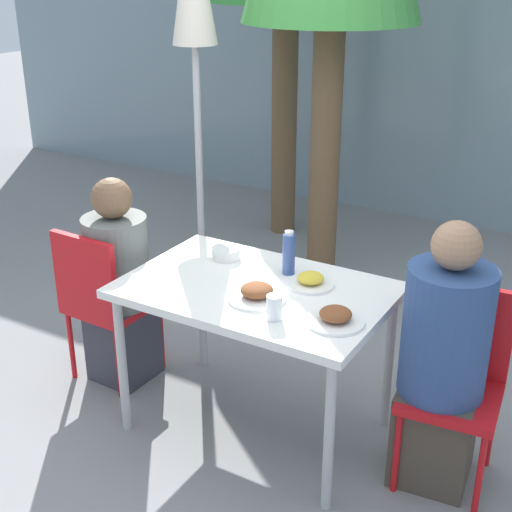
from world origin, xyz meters
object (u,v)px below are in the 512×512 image
object	(u,v)px
salad_bowl	(226,253)
chair_left	(102,296)
closed_umbrella	(194,19)
person_right	(442,366)
bottle	(289,253)
drinking_cup	(274,308)
person_left	(119,288)
chair_right	(456,371)

from	to	relation	value
salad_bowl	chair_left	bearing A→B (deg)	-157.32
closed_umbrella	person_right	bearing A→B (deg)	-26.21
bottle	salad_bowl	size ratio (longest dim) A/B	1.50
bottle	person_right	bearing A→B (deg)	-8.14
closed_umbrella	drinking_cup	xyz separation A→B (m)	(1.21, -1.22, -0.98)
person_left	chair_left	bearing A→B (deg)	-121.91
chair_right	person_right	distance (m)	0.11
chair_right	person_right	size ratio (longest dim) A/B	0.72
person_right	salad_bowl	distance (m)	1.16
chair_left	bottle	distance (m)	1.05
bottle	closed_umbrella	bearing A→B (deg)	142.97
closed_umbrella	drinking_cup	distance (m)	1.98
chair_right	person_right	xyz separation A→B (m)	(-0.04, -0.08, 0.06)
person_right	drinking_cup	xyz separation A→B (m)	(-0.62, -0.31, 0.25)
chair_left	closed_umbrella	distance (m)	1.66
chair_left	person_right	distance (m)	1.75
salad_bowl	closed_umbrella	bearing A→B (deg)	131.69
chair_right	closed_umbrella	xyz separation A→B (m)	(-1.88, 0.82, 1.29)
person_left	bottle	bearing A→B (deg)	12.66
person_right	bottle	xyz separation A→B (m)	(-0.79, 0.11, 0.30)
chair_left	chair_right	world-z (taller)	same
person_right	drinking_cup	bearing A→B (deg)	20.82
closed_umbrella	salad_bowl	bearing A→B (deg)	-48.31
chair_left	chair_right	xyz separation A→B (m)	(1.79, 0.22, 0.00)
person_right	drinking_cup	distance (m)	0.74
person_left	closed_umbrella	xyz separation A→B (m)	(-0.14, 0.96, 1.26)
chair_left	person_left	size ratio (longest dim) A/B	0.77
person_left	salad_bowl	size ratio (longest dim) A/B	7.91
chair_left	bottle	xyz separation A→B (m)	(0.96, 0.25, 0.35)
chair_left	chair_right	distance (m)	1.80
salad_bowl	bottle	bearing A→B (deg)	-0.78
person_right	closed_umbrella	size ratio (longest dim) A/B	0.49
closed_umbrella	bottle	xyz separation A→B (m)	(1.05, -0.79, -0.93)
drinking_cup	salad_bowl	size ratio (longest dim) A/B	0.76
person_left	chair_right	bearing A→B (deg)	6.68
chair_left	drinking_cup	distance (m)	1.17
chair_left	salad_bowl	world-z (taller)	chair_left
closed_umbrella	drinking_cup	world-z (taller)	closed_umbrella
person_left	drinking_cup	xyz separation A→B (m)	(1.07, -0.26, 0.28)
person_left	drinking_cup	bearing A→B (deg)	-11.55
salad_bowl	person_left	bearing A→B (deg)	-162.45
chair_left	drinking_cup	world-z (taller)	same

